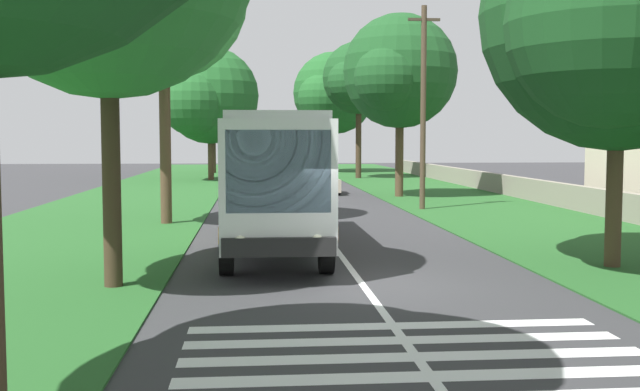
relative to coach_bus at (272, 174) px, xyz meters
name	(u,v)px	position (x,y,z in m)	size (l,w,h in m)	color
ground	(362,285)	(-5.34, -1.80, -2.15)	(160.00, 160.00, 0.00)	#333335
grass_verge_left	(108,216)	(9.66, 6.40, -2.13)	(120.00, 8.00, 0.04)	#235623
grass_verge_right	(504,212)	(9.66, -10.00, -2.13)	(120.00, 8.00, 0.04)	#235623
centre_line	(310,215)	(9.66, -1.80, -2.14)	(110.00, 0.16, 0.01)	silver
coach_bus	(272,174)	(0.00, 0.00, 0.00)	(11.16, 2.62, 3.73)	white
zebra_crossing	(423,366)	(-11.21, -1.80, -2.14)	(4.95, 6.80, 0.01)	silver
trailing_car_0	(259,188)	(16.19, 0.28, -1.48)	(4.30, 1.78, 1.43)	#145933
trailing_car_1	(322,182)	(21.62, -3.34, -1.48)	(4.30, 1.78, 1.43)	#B7A893
trailing_car_2	(314,175)	(29.94, -3.55, -1.48)	(4.30, 1.78, 1.43)	#B21E1E
roadside_tree_left_2	(207,98)	(35.71, 3.96, 4.00)	(8.43, 7.21, 9.89)	#4C3826
roadside_tree_left_3	(210,87)	(47.44, 4.36, 5.55)	(7.54, 5.99, 10.85)	#3D2D1E
roadside_tree_left_4	(158,1)	(6.69, 3.92, 5.89)	(7.78, 6.18, 11.24)	#4C3826
roadside_tree_right_0	(613,20)	(-3.91, -7.92, 3.78)	(7.77, 6.56, 9.34)	#4C3826
roadside_tree_right_1	(332,96)	(48.81, -6.74, 4.96)	(9.17, 7.57, 11.07)	brown
roadside_tree_right_2	(398,74)	(18.58, -7.10, 4.42)	(6.76, 6.06, 9.69)	#4C3826
roadside_tree_right_3	(357,80)	(37.59, -7.52, 5.53)	(6.74, 5.65, 10.62)	#3D2D1E
utility_pole	(423,105)	(11.33, -6.86, 2.45)	(0.24, 1.40, 8.82)	#473828
roadside_wall	(538,191)	(14.66, -13.40, -1.57)	(70.00, 0.40, 1.08)	gray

